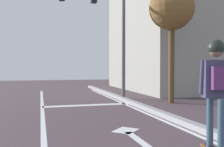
# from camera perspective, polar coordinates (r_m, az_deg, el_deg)

# --- Properties ---
(lane_line_center) EXTENTS (0.12, 20.00, 0.01)m
(lane_line_center) POSITION_cam_1_polar(r_m,az_deg,el_deg) (6.26, -15.09, -11.81)
(lane_line_center) COLOR silver
(lane_line_center) RESTS_ON ground
(lane_line_curbside) EXTENTS (0.12, 20.00, 0.01)m
(lane_line_curbside) POSITION_cam_1_polar(r_m,az_deg,el_deg) (7.01, 11.65, -10.37)
(lane_line_curbside) COLOR silver
(lane_line_curbside) RESTS_ON ground
(stop_bar) EXTENTS (3.25, 0.40, 0.01)m
(stop_bar) POSITION_cam_1_polar(r_m,az_deg,el_deg) (9.77, -5.65, -7.05)
(stop_bar) COLOR silver
(stop_bar) RESTS_ON ground
(lane_arrow_stem) EXTENTS (0.16, 1.40, 0.01)m
(lane_arrow_stem) POSITION_cam_1_polar(r_m,az_deg,el_deg) (5.14, 6.18, -14.67)
(lane_arrow_stem) COLOR silver
(lane_arrow_stem) RESTS_ON ground
(lane_arrow_head) EXTENTS (0.71, 0.71, 0.01)m
(lane_arrow_head) POSITION_cam_1_polar(r_m,az_deg,el_deg) (5.91, 3.04, -12.55)
(lane_arrow_head) COLOR silver
(lane_arrow_head) RESTS_ON ground
(curb_strip) EXTENTS (0.24, 24.00, 0.14)m
(curb_strip) POSITION_cam_1_polar(r_m,az_deg,el_deg) (7.11, 13.46, -9.66)
(curb_strip) COLOR #96959A
(curb_strip) RESTS_ON ground
(skater) EXTENTS (0.48, 0.65, 1.78)m
(skater) POSITION_cam_1_polar(r_m,az_deg,el_deg) (4.37, 22.24, -1.23)
(skater) COLOR #345064
(skater) RESTS_ON skateboard
(traffic_signal_mast) EXTENTS (5.58, 0.34, 5.40)m
(traffic_signal_mast) POSITION_cam_1_polar(r_m,az_deg,el_deg) (11.47, -5.52, 13.85)
(traffic_signal_mast) COLOR #605761
(traffic_signal_mast) RESTS_ON ground
(roadside_tree) EXTENTS (1.80, 1.80, 4.72)m
(roadside_tree) POSITION_cam_1_polar(r_m,az_deg,el_deg) (10.76, 13.19, 13.77)
(roadside_tree) COLOR brown
(roadside_tree) RESTS_ON ground
(building_block) EXTENTS (10.97, 9.03, 8.26)m
(building_block) POSITION_cam_1_polar(r_m,az_deg,el_deg) (18.85, 19.71, 9.48)
(building_block) COLOR #9C9B90
(building_block) RESTS_ON ground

